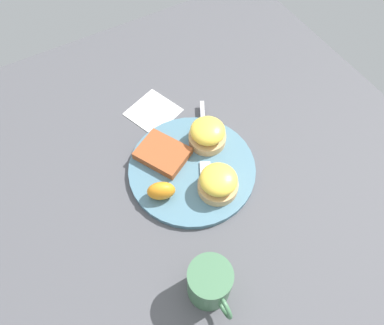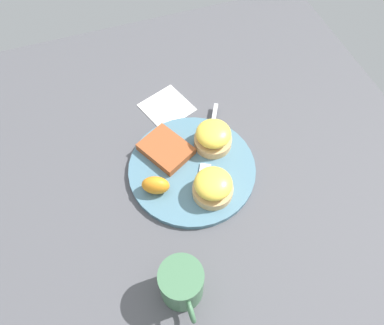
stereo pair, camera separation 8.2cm
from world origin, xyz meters
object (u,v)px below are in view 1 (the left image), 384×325
Objects in this scene: sandwich_benedict_right at (207,134)px; cup at (210,283)px; fork at (204,144)px; hashbrown_patty at (163,153)px; orange_wedge at (161,191)px; sandwich_benedict_left at (218,182)px.

sandwich_benedict_right is 0.34m from cup.
sandwich_benedict_right is 0.03m from fork.
cup reaches higher than fork.
hashbrown_patty is 0.53× the size of fork.
orange_wedge reaches higher than hashbrown_patty.
sandwich_benedict_right is 0.11m from hashbrown_patty.
cup is at bearing -29.20° from fork.
hashbrown_patty is (-0.02, -0.11, -0.02)m from sandwich_benedict_right.
hashbrown_patty is at bearing 168.59° from cup.
sandwich_benedict_right reaches higher than hashbrown_patty.
fork is at bearing -69.31° from sandwich_benedict_right.
fork is (-0.12, 0.04, -0.03)m from sandwich_benedict_left.
sandwich_benedict_left reaches higher than hashbrown_patty.
fork is at bearing 150.80° from cup.
fork is (0.00, -0.01, -0.03)m from sandwich_benedict_right.
sandwich_benedict_left is at bearing 68.11° from orange_wedge.
orange_wedge is at bearing -64.52° from fork.
orange_wedge is at bearing -28.77° from hashbrown_patty.
orange_wedge is at bearing -111.89° from sandwich_benedict_left.
orange_wedge reaches higher than fork.
sandwich_benedict_left is at bearing -20.87° from sandwich_benedict_right.
sandwich_benedict_left is at bearing 143.81° from cup.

